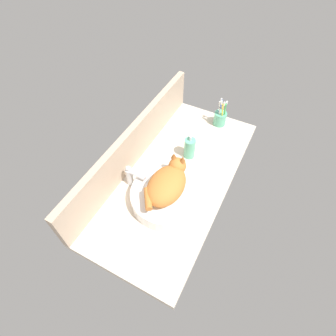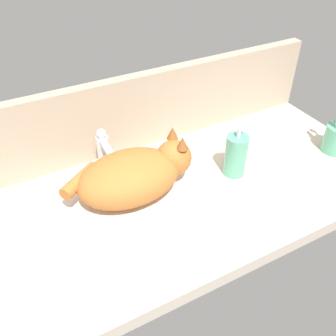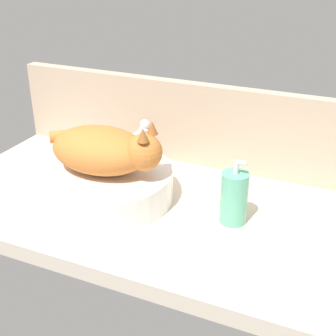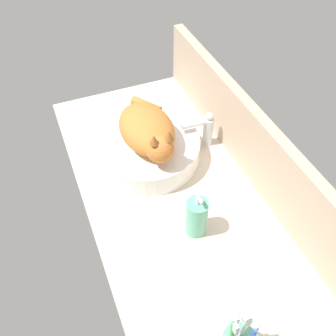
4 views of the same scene
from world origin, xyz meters
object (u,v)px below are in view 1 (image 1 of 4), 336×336
(sink_basin, at_px, (166,196))
(faucet, at_px, (131,175))
(cat, at_px, (167,183))
(soap_dispenser, at_px, (190,148))
(toothbrush_cup, at_px, (220,118))

(sink_basin, relative_size, faucet, 2.61)
(sink_basin, xyz_separation_m, cat, (0.01, 0.00, 0.10))
(soap_dispenser, bearing_deg, toothbrush_cup, -9.42)
(sink_basin, xyz_separation_m, faucet, (0.01, 0.21, 0.03))
(faucet, distance_m, toothbrush_cup, 0.71)
(soap_dispenser, bearing_deg, cat, -175.68)
(faucet, height_order, toothbrush_cup, toothbrush_cup)
(faucet, xyz_separation_m, toothbrush_cup, (0.67, -0.24, -0.02))
(soap_dispenser, xyz_separation_m, toothbrush_cup, (0.34, -0.06, -0.01))
(sink_basin, distance_m, soap_dispenser, 0.34)
(cat, xyz_separation_m, toothbrush_cup, (0.66, -0.03, -0.09))
(faucet, xyz_separation_m, soap_dispenser, (0.32, -0.19, -0.01))
(soap_dispenser, height_order, toothbrush_cup, toothbrush_cup)
(faucet, relative_size, soap_dispenser, 0.86)
(cat, distance_m, toothbrush_cup, 0.67)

